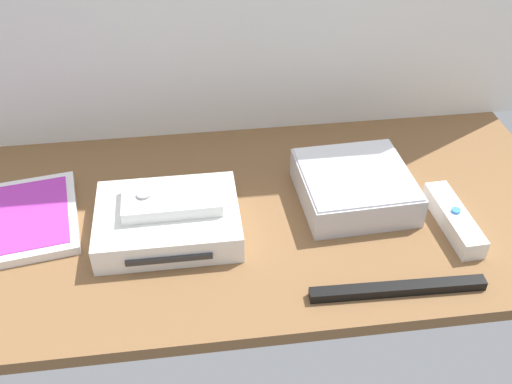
{
  "coord_description": "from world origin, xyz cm",
  "views": [
    {
      "loc": [
        -9.21,
        -70.34,
        60.59
      ],
      "look_at": [
        0.0,
        0.0,
        4.0
      ],
      "focal_mm": 41.82,
      "sensor_mm": 36.0,
      "label": 1
    }
  ],
  "objects_px": {
    "game_console": "(168,220)",
    "mini_computer": "(354,186)",
    "remote_classic_pad": "(172,199)",
    "game_case": "(31,217)",
    "sensor_bar": "(398,289)",
    "remote_wand": "(454,219)"
  },
  "relations": [
    {
      "from": "game_case",
      "to": "remote_classic_pad",
      "type": "bearing_deg",
      "value": -19.57
    },
    {
      "from": "game_console",
      "to": "mini_computer",
      "type": "bearing_deg",
      "value": 7.42
    },
    {
      "from": "game_console",
      "to": "mini_computer",
      "type": "distance_m",
      "value": 0.3
    },
    {
      "from": "game_console",
      "to": "remote_wand",
      "type": "relative_size",
      "value": 1.41
    },
    {
      "from": "remote_wand",
      "to": "remote_classic_pad",
      "type": "bearing_deg",
      "value": 169.89
    },
    {
      "from": "game_case",
      "to": "sensor_bar",
      "type": "xyz_separation_m",
      "value": [
        0.51,
        -0.21,
        -0.0
      ]
    },
    {
      "from": "mini_computer",
      "to": "remote_classic_pad",
      "type": "relative_size",
      "value": 1.22
    },
    {
      "from": "game_case",
      "to": "sensor_bar",
      "type": "bearing_deg",
      "value": -31.72
    },
    {
      "from": "game_case",
      "to": "remote_classic_pad",
      "type": "relative_size",
      "value": 1.44
    },
    {
      "from": "game_console",
      "to": "mini_computer",
      "type": "height_order",
      "value": "mini_computer"
    },
    {
      "from": "remote_classic_pad",
      "to": "sensor_bar",
      "type": "distance_m",
      "value": 0.34
    },
    {
      "from": "game_case",
      "to": "remote_classic_pad",
      "type": "xyz_separation_m",
      "value": [
        0.22,
        -0.04,
        0.05
      ]
    },
    {
      "from": "mini_computer",
      "to": "sensor_bar",
      "type": "bearing_deg",
      "value": -87.58
    },
    {
      "from": "mini_computer",
      "to": "remote_classic_pad",
      "type": "bearing_deg",
      "value": -174.19
    },
    {
      "from": "mini_computer",
      "to": "game_case",
      "type": "relative_size",
      "value": 0.85
    },
    {
      "from": "remote_wand",
      "to": "game_console",
      "type": "bearing_deg",
      "value": 171.45
    },
    {
      "from": "game_case",
      "to": "remote_wand",
      "type": "relative_size",
      "value": 1.4
    },
    {
      "from": "mini_computer",
      "to": "remote_classic_pad",
      "type": "xyz_separation_m",
      "value": [
        -0.29,
        -0.03,
        0.03
      ]
    },
    {
      "from": "remote_wand",
      "to": "mini_computer",
      "type": "bearing_deg",
      "value": 144.92
    },
    {
      "from": "game_console",
      "to": "mini_computer",
      "type": "relative_size",
      "value": 1.19
    },
    {
      "from": "mini_computer",
      "to": "remote_wand",
      "type": "distance_m",
      "value": 0.16
    },
    {
      "from": "remote_classic_pad",
      "to": "game_console",
      "type": "bearing_deg",
      "value": -129.4
    }
  ]
}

